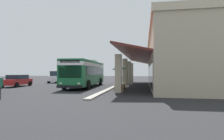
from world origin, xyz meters
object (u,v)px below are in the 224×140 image
(transit_bus, at_px, (86,72))
(potted_palm, at_px, (120,84))
(parked_suv_white, at_px, (58,77))
(parked_sedan_red, at_px, (17,81))

(transit_bus, xyz_separation_m, potted_palm, (3.42, 4.67, -1.29))
(parked_suv_white, xyz_separation_m, potted_palm, (11.86, 12.25, -0.45))
(parked_suv_white, relative_size, potted_palm, 2.12)
(transit_bus, relative_size, parked_suv_white, 2.30)
(transit_bus, height_order, parked_sedan_red, transit_bus)
(transit_bus, bearing_deg, parked_suv_white, -138.04)
(parked_sedan_red, height_order, parked_suv_white, parked_suv_white)
(transit_bus, height_order, parked_suv_white, transit_bus)
(parked_sedan_red, bearing_deg, parked_suv_white, 174.08)
(transit_bus, height_order, potted_palm, transit_bus)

